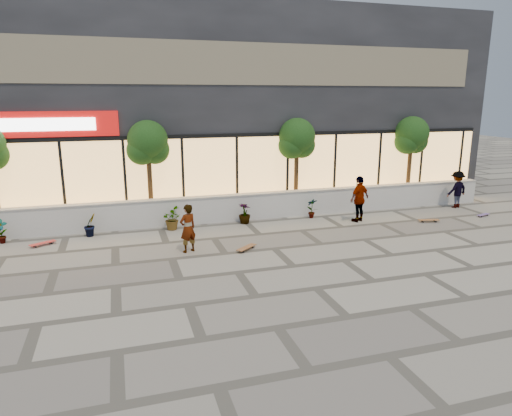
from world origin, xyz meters
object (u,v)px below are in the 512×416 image
object	(u,v)px
tree_mideast	(297,141)
skateboard_right_far	(483,215)
skateboard_left	(43,243)
tree_midwest	(148,145)
skateboard_center	(246,247)
skater_center	(188,228)
skater_right_near	(359,199)
skateboard_right_near	(429,220)
tree_east	(411,137)
skater_right_far	(457,189)

from	to	relation	value
tree_mideast	skateboard_right_far	world-z (taller)	tree_mideast
tree_mideast	skateboard_left	distance (m)	10.27
tree_midwest	skateboard_center	bearing A→B (deg)	-58.82
skateboard_right_far	skateboard_center	bearing A→B (deg)	169.68
tree_midwest	skater_center	distance (m)	4.58
skateboard_left	skateboard_right_far	xyz separation A→B (m)	(16.68, -1.15, -0.01)
skater_right_near	skateboard_right_near	bearing A→B (deg)	136.26
skateboard_right_near	skateboard_right_far	size ratio (longest dim) A/B	1.17
skateboard_center	skateboard_right_far	bearing A→B (deg)	-32.46
skater_center	tree_mideast	bearing A→B (deg)	-167.81
tree_east	skateboard_left	world-z (taller)	tree_east
tree_midwest	skateboard_right_near	xyz separation A→B (m)	(10.31, -3.17, -2.90)
skater_right_far	skateboard_center	xyz separation A→B (m)	(-10.38, -2.84, -0.72)
tree_midwest	skateboard_left	bearing A→B (deg)	-152.39
tree_east	skateboard_right_far	world-z (taller)	tree_east
tree_east	skateboard_left	bearing A→B (deg)	-172.79
tree_midwest	skateboard_center	xyz separation A→B (m)	(2.60, -4.30, -2.90)
skateboard_left	skateboard_right_far	world-z (taller)	skateboard_left
tree_east	skateboard_center	bearing A→B (deg)	-154.21
skateboard_right_near	skateboard_right_far	distance (m)	2.70
skateboard_right_near	skater_right_far	bearing A→B (deg)	46.61
tree_midwest	tree_east	distance (m)	11.50
skater_right_far	skateboard_right_near	size ratio (longest dim) A/B	1.93
skater_center	skateboard_left	size ratio (longest dim) A/B	1.87
tree_midwest	skateboard_center	distance (m)	5.80
tree_mideast	skater_right_far	distance (m)	7.46
skateboard_center	tree_mideast	bearing A→B (deg)	12.49
skater_right_far	tree_midwest	bearing A→B (deg)	-16.75
skateboard_left	skateboard_right_far	distance (m)	16.72
tree_mideast	skater_right_near	xyz separation A→B (m)	(1.73, -2.28, -2.08)
tree_midwest	skater_right_far	xyz separation A→B (m)	(12.98, -1.46, -2.18)
skater_right_far	skateboard_center	size ratio (longest dim) A/B	2.05
skater_center	skateboard_right_far	world-z (taller)	skater_center
tree_mideast	skateboard_right_near	distance (m)	6.09
skateboard_center	skater_right_far	bearing A→B (deg)	-23.88
skateboard_right_near	tree_east	bearing A→B (deg)	83.44
tree_east	skateboard_right_near	bearing A→B (deg)	-110.54
skateboard_right_far	skater_center	bearing A→B (deg)	166.97
tree_mideast	skateboard_center	distance (m)	6.20
skater_center	skater_right_near	size ratio (longest dim) A/B	0.85
skateboard_center	skateboard_right_far	world-z (taller)	skateboard_center
tree_midwest	skater_right_far	size ratio (longest dim) A/B	2.42
skater_center	skater_right_far	bearing A→B (deg)	166.52
tree_mideast	skater_center	world-z (taller)	tree_mideast
tree_midwest	skateboard_center	world-z (taller)	tree_midwest
tree_midwest	skater_right_near	bearing A→B (deg)	-16.41
skater_center	skateboard_center	xyz separation A→B (m)	(1.79, -0.37, -0.68)
skater_right_far	skateboard_left	size ratio (longest dim) A/B	1.97
tree_mideast	skateboard_right_far	bearing A→B (deg)	-23.65
skateboard_center	skateboard_left	xyz separation A→B (m)	(-6.27, 2.38, -0.00)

